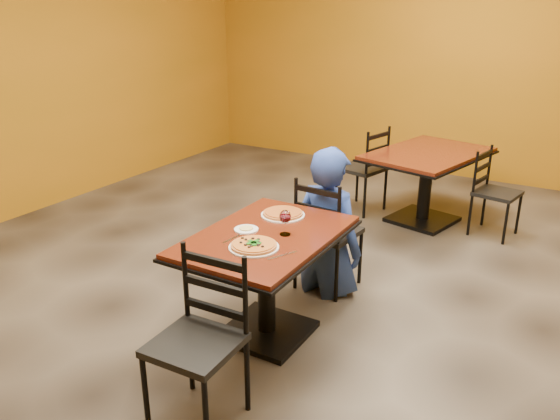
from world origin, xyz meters
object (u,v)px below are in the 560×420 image
Objects in this scene: side_plate at (246,229)px; plate_far at (283,215)px; table_second at (427,170)px; diner at (329,220)px; chair_main_far at (329,233)px; chair_second_right at (497,194)px; chair_main_near at (195,346)px; pizza_main at (254,245)px; table_main at (266,261)px; plate_main at (254,247)px; wine_glass at (285,222)px; chair_second_left at (362,169)px; pizza_far at (283,213)px.

plate_far is at bearing 78.10° from side_plate.
diner is (-0.23, -1.82, 0.02)m from table_second.
chair_main_far is at bearing 76.25° from plate_far.
chair_main_near is at bearing 176.71° from chair_second_right.
pizza_main is (-0.01, -1.04, 0.19)m from diner.
table_second is 2.89m from pizza_main.
table_second is 3.56m from chair_main_near.
table_main is 0.82m from diner.
plate_main is 1.72× the size of wine_glass.
chair_second_right is 3.04m from plate_main.
pizza_main is at bearing 172.25° from chair_second_right.
table_main is 7.69× the size of side_plate.
chair_second_right is 2.99× the size of pizza_main.
chair_main_far is 0.88m from wine_glass.
chair_second_left reaches higher than chair_second_right.
table_main is at bearing -153.23° from wine_glass.
chair_second_left reaches higher than table_main.
chair_second_left is 3.34× the size of pizza_far.
plate_main is 1.94× the size of side_plate.
chair_second_right is at bearing -0.00° from table_second.
plate_main is 1.09× the size of pizza_main.
side_plate is 0.89× the size of wine_glass.
chair_main_near is 1.30m from pizza_far.
plate_main is 0.29m from side_plate.
chair_main_near is 3.06× the size of plate_main.
chair_main_near reaches higher than table_second.
plate_main is 0.30m from wine_glass.
chair_main_near is 3.34× the size of pizza_main.
chair_main_far is at bearing 162.69° from chair_second_right.
table_second is 1.84m from diner.
plate_main is at bearing -77.11° from table_main.
side_plate is (-0.21, -0.83, 0.17)m from diner.
plate_far is at bearing -98.98° from table_second.
pizza_main is 1.58× the size of wine_glass.
table_main is 2.83m from chair_second_right.
plate_far is at bearing 96.97° from chair_main_near.
chair_second_right is 2.05m from diner.
wine_glass reaches higher than table_main.
table_second is 1.81m from chair_main_far.
plate_main reaches higher than table_main.
chair_second_left reaches higher than table_second.
diner reaches higher than chair_main_near.
plate_main is at bearing -102.02° from wine_glass.
side_plate is (-0.44, -2.65, 0.19)m from table_second.
diner is at bearing 73.81° from pizza_far.
diner is 1.06m from plate_main.
chair_main_near is (-0.17, -3.55, -0.09)m from table_second.
plate_main is 0.02m from pizza_main.
wine_glass is at bearing -57.46° from pizza_far.
side_plate is 0.28m from wine_glass.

